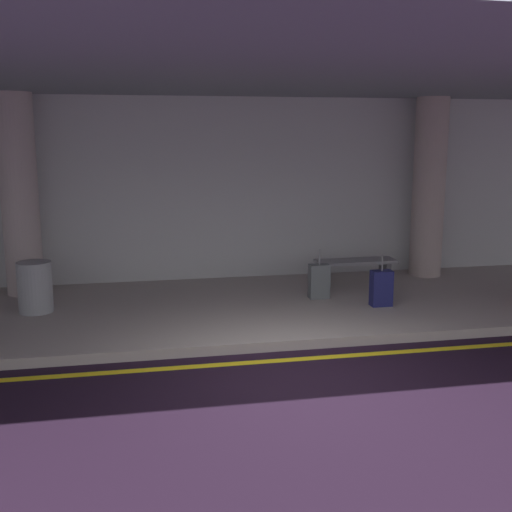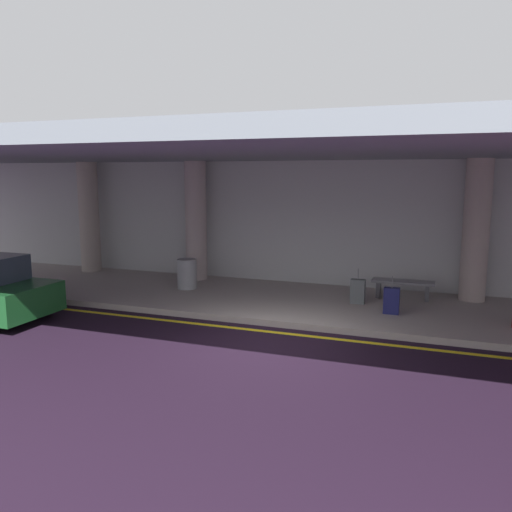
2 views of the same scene
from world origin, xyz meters
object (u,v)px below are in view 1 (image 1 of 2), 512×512
at_px(support_column_left_mid, 20,196).
at_px(support_column_center, 429,188).
at_px(suitcase_upright_primary, 381,288).
at_px(bench_metal, 356,266).
at_px(trash_bin_steel, 35,287).
at_px(suitcase_upright_secondary, 319,281).

relative_size(support_column_left_mid, support_column_center, 1.00).
distance_m(suitcase_upright_primary, bench_metal, 1.64).
height_order(suitcase_upright_primary, trash_bin_steel, suitcase_upright_primary).
bearing_deg(bench_metal, trash_bin_steel, -171.66).
bearing_deg(trash_bin_steel, support_column_left_mid, 105.06).
bearing_deg(support_column_left_mid, bench_metal, -4.32).
bearing_deg(support_column_left_mid, support_column_center, 0.00).
distance_m(suitcase_upright_secondary, trash_bin_steel, 4.89).
bearing_deg(trash_bin_steel, suitcase_upright_primary, -7.55).
bearing_deg(suitcase_upright_secondary, support_column_center, 53.15).
distance_m(support_column_center, trash_bin_steel, 7.88).
bearing_deg(bench_metal, support_column_left_mid, 175.68).
xyz_separation_m(suitcase_upright_secondary, trash_bin_steel, (-4.89, 0.06, 0.11)).
distance_m(bench_metal, trash_bin_steel, 5.99).
distance_m(support_column_left_mid, support_column_center, 8.00).
bearing_deg(suitcase_upright_secondary, bench_metal, 68.04).
bearing_deg(trash_bin_steel, bench_metal, 8.34).
height_order(support_column_center, suitcase_upright_primary, support_column_center).
bearing_deg(bench_metal, support_column_center, 15.47).
height_order(bench_metal, trash_bin_steel, trash_bin_steel).
relative_size(suitcase_upright_secondary, bench_metal, 0.56).
bearing_deg(support_column_center, trash_bin_steel, -170.03).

